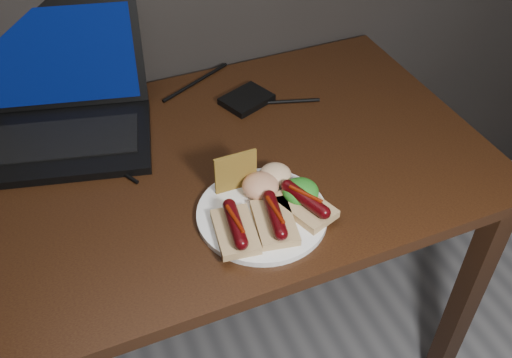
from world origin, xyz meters
name	(u,v)px	position (x,y,z in m)	size (l,w,h in m)	color
desk	(163,208)	(0.00, 1.38, 0.66)	(1.40, 0.70, 0.75)	#361E0D
laptop	(66,109)	(-0.14, 1.61, 0.80)	(0.42, 0.41, 0.25)	black
hard_drive	(247,99)	(0.27, 1.56, 0.76)	(0.11, 0.08, 0.02)	black
desk_cables	(134,132)	(-0.01, 1.54, 0.75)	(0.90, 0.36, 0.01)	black
plate	(262,214)	(0.15, 1.20, 0.76)	(0.25, 0.25, 0.01)	white
bread_sausage_left	(235,228)	(0.08, 1.16, 0.78)	(0.09, 0.12, 0.04)	tan
bread_sausage_center	(275,219)	(0.16, 1.15, 0.78)	(0.09, 0.13, 0.04)	tan
bread_sausage_right	(305,203)	(0.23, 1.17, 0.78)	(0.10, 0.13, 0.04)	tan
crispbread	(236,172)	(0.13, 1.28, 0.80)	(0.09, 0.01, 0.09)	#A57E2D
salad_greens	(301,191)	(0.23, 1.20, 0.78)	(0.07, 0.07, 0.04)	#136216
salsa_mound	(260,186)	(0.17, 1.24, 0.78)	(0.07, 0.07, 0.04)	#A11D10
coleslaw_mound	(275,175)	(0.21, 1.26, 0.78)	(0.06, 0.06, 0.04)	beige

